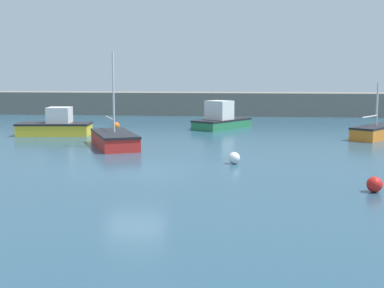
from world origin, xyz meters
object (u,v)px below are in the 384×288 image
at_px(cabin_cruiser_white, 221,119).
at_px(mooring_buoy_red, 375,184).
at_px(mooring_buoy_orange, 116,126).
at_px(sailboat_tall_mast, 114,139).
at_px(sailboat_twin_hulled, 376,132).
at_px(mooring_buoy_white, 234,158).
at_px(motorboat_with_cabin, 56,126).

distance_m(cabin_cruiser_white, mooring_buoy_red, 21.60).
distance_m(cabin_cruiser_white, mooring_buoy_orange, 7.73).
height_order(cabin_cruiser_white, mooring_buoy_red, cabin_cruiser_white).
bearing_deg(sailboat_tall_mast, cabin_cruiser_white, 128.32).
bearing_deg(sailboat_tall_mast, mooring_buoy_red, 24.92).
distance_m(cabin_cruiser_white, sailboat_twin_hulled, 11.15).
bearing_deg(mooring_buoy_white, mooring_buoy_orange, 122.66).
relative_size(mooring_buoy_red, mooring_buoy_orange, 1.06).
relative_size(sailboat_twin_hulled, motorboat_with_cabin, 0.95).
bearing_deg(mooring_buoy_red, sailboat_tall_mast, 139.26).
xyz_separation_m(sailboat_tall_mast, motorboat_with_cabin, (-5.26, 5.14, 0.18)).
relative_size(sailboat_tall_mast, motorboat_with_cabin, 1.11).
bearing_deg(cabin_cruiser_white, sailboat_twin_hulled, -82.62).
bearing_deg(mooring_buoy_orange, mooring_buoy_white, -57.34).
height_order(sailboat_tall_mast, mooring_buoy_orange, sailboat_tall_mast).
height_order(sailboat_twin_hulled, motorboat_with_cabin, sailboat_twin_hulled).
distance_m(motorboat_with_cabin, mooring_buoy_red, 22.91).
height_order(motorboat_with_cabin, mooring_buoy_orange, motorboat_with_cabin).
xyz_separation_m(motorboat_with_cabin, mooring_buoy_white, (12.05, -9.97, -0.35)).
distance_m(sailboat_twin_hulled, mooring_buoy_white, 13.50).
distance_m(cabin_cruiser_white, motorboat_with_cabin, 11.93).
bearing_deg(mooring_buoy_white, sailboat_tall_mast, 144.53).
bearing_deg(cabin_cruiser_white, motorboat_with_cabin, 150.16).
height_order(sailboat_tall_mast, mooring_buoy_white, sailboat_tall_mast).
bearing_deg(motorboat_with_cabin, mooring_buoy_red, 131.95).
bearing_deg(sailboat_tall_mast, sailboat_twin_hulled, 85.46).
distance_m(sailboat_tall_mast, motorboat_with_cabin, 7.35).
height_order(cabin_cruiser_white, sailboat_tall_mast, sailboat_tall_mast).
relative_size(motorboat_with_cabin, mooring_buoy_red, 8.93).
bearing_deg(mooring_buoy_white, cabin_cruiser_white, 95.13).
bearing_deg(mooring_buoy_orange, mooring_buoy_red, -54.12).
distance_m(sailboat_tall_mast, mooring_buoy_red, 15.56).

